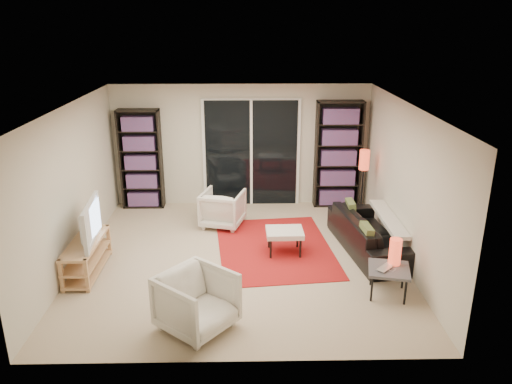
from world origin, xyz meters
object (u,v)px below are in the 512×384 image
at_px(bookshelf_left, 141,159).
at_px(armchair_back, 223,208).
at_px(tv_stand, 87,256).
at_px(sofa, 370,234).
at_px(floor_lamp, 364,167).
at_px(bookshelf_right, 338,155).
at_px(ottoman, 285,233).
at_px(side_table, 389,271).
at_px(armchair_front, 197,302).

bearing_deg(bookshelf_left, armchair_back, -31.85).
distance_m(bookshelf_left, tv_stand, 2.84).
bearing_deg(tv_stand, sofa, 8.36).
bearing_deg(floor_lamp, tv_stand, -156.49).
distance_m(bookshelf_right, ottoman, 2.57).
height_order(side_table, floor_lamp, floor_lamp).
bearing_deg(armchair_front, tv_stand, 90.44).
height_order(armchair_front, ottoman, armchair_front).
bearing_deg(ottoman, armchair_front, -120.70).
bearing_deg(ottoman, armchair_back, 131.84).
bearing_deg(floor_lamp, ottoman, -137.83).
height_order(bookshelf_left, armchair_back, bookshelf_left).
xyz_separation_m(bookshelf_right, armchair_back, (-2.23, -1.01, -0.72)).
bearing_deg(side_table, bookshelf_right, 91.90).
bearing_deg(bookshelf_right, sofa, -84.70).
xyz_separation_m(bookshelf_left, tv_stand, (-0.31, -2.73, -0.71)).
relative_size(armchair_front, floor_lamp, 0.60).
xyz_separation_m(tv_stand, armchair_front, (1.76, -1.46, 0.10)).
distance_m(armchair_back, side_table, 3.39).
relative_size(bookshelf_left, sofa, 0.96).
distance_m(bookshelf_right, floor_lamp, 0.84).
xyz_separation_m(armchair_front, ottoman, (1.21, 2.03, -0.02)).
bearing_deg(armchair_back, armchair_front, 102.55).
xyz_separation_m(armchair_back, armchair_front, (-0.17, -3.19, 0.04)).
height_order(tv_stand, sofa, sofa).
bearing_deg(tv_stand, side_table, -9.63).
height_order(bookshelf_left, armchair_front, bookshelf_left).
distance_m(bookshelf_left, armchair_back, 2.01).
bearing_deg(bookshelf_right, armchair_back, -155.75).
bearing_deg(side_table, ottoman, 135.35).
xyz_separation_m(sofa, ottoman, (-1.39, -0.07, 0.05)).
height_order(bookshelf_right, ottoman, bookshelf_right).
bearing_deg(ottoman, floor_lamp, 42.17).
height_order(bookshelf_left, ottoman, bookshelf_left).
distance_m(tv_stand, armchair_front, 2.29).
xyz_separation_m(bookshelf_left, armchair_front, (1.45, -4.19, -0.61)).
bearing_deg(armchair_front, bookshelf_right, 10.31).
distance_m(armchair_front, ottoman, 2.36).
height_order(tv_stand, side_table, tv_stand).
bearing_deg(bookshelf_right, armchair_front, -119.83).
xyz_separation_m(sofa, floor_lamp, (0.14, 1.32, 0.72)).
xyz_separation_m(armchair_front, side_table, (2.52, 0.73, -0.01)).
xyz_separation_m(armchair_back, floor_lamp, (2.56, 0.23, 0.69)).
relative_size(bookshelf_left, ottoman, 3.29).
bearing_deg(floor_lamp, side_table, -94.62).
bearing_deg(bookshelf_left, side_table, -41.09).
distance_m(sofa, armchair_front, 3.34).
distance_m(sofa, ottoman, 1.39).
height_order(tv_stand, armchair_back, armchair_back).
bearing_deg(armchair_front, sofa, -10.90).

